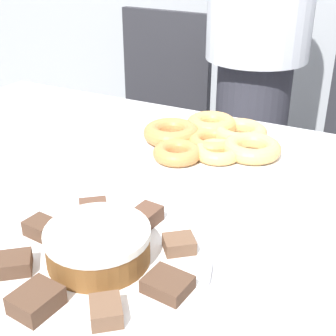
{
  "coord_description": "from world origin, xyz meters",
  "views": [
    {
      "loc": [
        0.31,
        -0.63,
        1.17
      ],
      "look_at": [
        -0.04,
        0.05,
        0.79
      ],
      "focal_mm": 50.0,
      "sensor_mm": 36.0,
      "label": 1
    }
  ],
  "objects_px": {
    "person_standing": "(257,44)",
    "office_chair_left": "(147,138)",
    "plate_donuts": "(213,150)",
    "frosted_cake": "(98,245)",
    "plate_cake": "(100,262)"
  },
  "relations": [
    {
      "from": "person_standing",
      "to": "plate_donuts",
      "type": "xyz_separation_m",
      "value": [
        0.11,
        -0.63,
        -0.11
      ]
    },
    {
      "from": "plate_cake",
      "to": "office_chair_left",
      "type": "bearing_deg",
      "value": 116.76
    },
    {
      "from": "frosted_cake",
      "to": "person_standing",
      "type": "bearing_deg",
      "value": 96.06
    },
    {
      "from": "plate_cake",
      "to": "person_standing",
      "type": "bearing_deg",
      "value": 96.06
    },
    {
      "from": "person_standing",
      "to": "plate_cake",
      "type": "bearing_deg",
      "value": -83.94
    },
    {
      "from": "office_chair_left",
      "to": "frosted_cake",
      "type": "relative_size",
      "value": 5.92
    },
    {
      "from": "office_chair_left",
      "to": "plate_donuts",
      "type": "relative_size",
      "value": 2.55
    },
    {
      "from": "frosted_cake",
      "to": "office_chair_left",
      "type": "bearing_deg",
      "value": 116.76
    },
    {
      "from": "person_standing",
      "to": "frosted_cake",
      "type": "relative_size",
      "value": 10.39
    },
    {
      "from": "office_chair_left",
      "to": "plate_cake",
      "type": "distance_m",
      "value": 1.22
    },
    {
      "from": "office_chair_left",
      "to": "frosted_cake",
      "type": "distance_m",
      "value": 1.22
    },
    {
      "from": "office_chair_left",
      "to": "frosted_cake",
      "type": "xyz_separation_m",
      "value": [
        0.53,
        -1.05,
        0.32
      ]
    },
    {
      "from": "person_standing",
      "to": "plate_donuts",
      "type": "height_order",
      "value": "person_standing"
    },
    {
      "from": "person_standing",
      "to": "office_chair_left",
      "type": "height_order",
      "value": "person_standing"
    },
    {
      "from": "person_standing",
      "to": "frosted_cake",
      "type": "distance_m",
      "value": 1.09
    }
  ]
}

